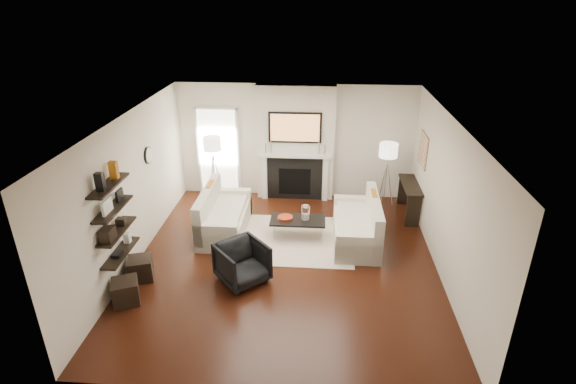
# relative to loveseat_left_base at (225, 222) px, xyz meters

# --- Properties ---
(room_envelope) EXTENTS (6.00, 6.00, 6.00)m
(room_envelope) POSITION_rel_loveseat_left_base_xyz_m (1.34, -1.05, 1.14)
(room_envelope) COLOR black
(room_envelope) RESTS_ON ground
(chimney_breast) EXTENTS (1.80, 0.25, 2.70)m
(chimney_breast) POSITION_rel_loveseat_left_base_xyz_m (1.34, 1.82, 1.14)
(chimney_breast) COLOR silver
(chimney_breast) RESTS_ON floor
(fireplace_surround) EXTENTS (1.30, 0.02, 1.04)m
(fireplace_surround) POSITION_rel_loveseat_left_base_xyz_m (1.34, 1.69, 0.31)
(fireplace_surround) COLOR black
(fireplace_surround) RESTS_ON floor
(firebox) EXTENTS (0.75, 0.02, 0.65)m
(firebox) POSITION_rel_loveseat_left_base_xyz_m (1.34, 1.68, 0.24)
(firebox) COLOR black
(firebox) RESTS_ON floor
(mantel_pilaster_l) EXTENTS (0.12, 0.08, 1.10)m
(mantel_pilaster_l) POSITION_rel_loveseat_left_base_xyz_m (0.62, 1.66, 0.34)
(mantel_pilaster_l) COLOR white
(mantel_pilaster_l) RESTS_ON floor
(mantel_pilaster_r) EXTENTS (0.12, 0.08, 1.10)m
(mantel_pilaster_r) POSITION_rel_loveseat_left_base_xyz_m (2.06, 1.66, 0.34)
(mantel_pilaster_r) COLOR white
(mantel_pilaster_r) RESTS_ON floor
(mantel_shelf) EXTENTS (1.70, 0.18, 0.07)m
(mantel_shelf) POSITION_rel_loveseat_left_base_xyz_m (1.34, 1.64, 0.91)
(mantel_shelf) COLOR white
(mantel_shelf) RESTS_ON chimney_breast
(tv_body) EXTENTS (1.20, 0.06, 0.70)m
(tv_body) POSITION_rel_loveseat_left_base_xyz_m (1.34, 1.66, 1.57)
(tv_body) COLOR black
(tv_body) RESTS_ON chimney_breast
(tv_screen) EXTENTS (1.10, 0.00, 0.62)m
(tv_screen) POSITION_rel_loveseat_left_base_xyz_m (1.34, 1.63, 1.57)
(tv_screen) COLOR #BF723F
(tv_screen) RESTS_ON tv_body
(candlestick_l_tall) EXTENTS (0.04, 0.04, 0.30)m
(candlestick_l_tall) POSITION_rel_loveseat_left_base_xyz_m (0.79, 1.65, 1.09)
(candlestick_l_tall) COLOR silver
(candlestick_l_tall) RESTS_ON mantel_shelf
(candlestick_l_short) EXTENTS (0.04, 0.04, 0.24)m
(candlestick_l_short) POSITION_rel_loveseat_left_base_xyz_m (0.66, 1.65, 1.06)
(candlestick_l_short) COLOR silver
(candlestick_l_short) RESTS_ON mantel_shelf
(candlestick_r_tall) EXTENTS (0.04, 0.04, 0.30)m
(candlestick_r_tall) POSITION_rel_loveseat_left_base_xyz_m (1.89, 1.65, 1.09)
(candlestick_r_tall) COLOR silver
(candlestick_r_tall) RESTS_ON mantel_shelf
(candlestick_r_short) EXTENTS (0.04, 0.04, 0.24)m
(candlestick_r_short) POSITION_rel_loveseat_left_base_xyz_m (2.02, 1.65, 1.06)
(candlestick_r_short) COLOR silver
(candlestick_r_short) RESTS_ON mantel_shelf
(hallway_panel) EXTENTS (0.90, 0.02, 2.10)m
(hallway_panel) POSITION_rel_loveseat_left_base_xyz_m (-0.51, 1.93, 0.84)
(hallway_panel) COLOR white
(hallway_panel) RESTS_ON floor
(door_trim_l) EXTENTS (0.06, 0.06, 2.16)m
(door_trim_l) POSITION_rel_loveseat_left_base_xyz_m (-0.99, 1.91, 0.84)
(door_trim_l) COLOR white
(door_trim_l) RESTS_ON floor
(door_trim_r) EXTENTS (0.06, 0.06, 2.16)m
(door_trim_r) POSITION_rel_loveseat_left_base_xyz_m (-0.03, 1.91, 0.84)
(door_trim_r) COLOR white
(door_trim_r) RESTS_ON floor
(door_trim_top) EXTENTS (1.02, 0.06, 0.06)m
(door_trim_top) POSITION_rel_loveseat_left_base_xyz_m (-0.51, 1.91, 1.92)
(door_trim_top) COLOR white
(door_trim_top) RESTS_ON wall_back
(rug) EXTENTS (2.60, 2.00, 0.01)m
(rug) POSITION_rel_loveseat_left_base_xyz_m (1.31, -0.24, -0.20)
(rug) COLOR beige
(rug) RESTS_ON floor
(loveseat_left_base) EXTENTS (0.85, 1.80, 0.42)m
(loveseat_left_base) POSITION_rel_loveseat_left_base_xyz_m (0.00, 0.00, 0.00)
(loveseat_left_base) COLOR beige
(loveseat_left_base) RESTS_ON floor
(loveseat_left_back) EXTENTS (0.18, 1.80, 0.80)m
(loveseat_left_back) POSITION_rel_loveseat_left_base_xyz_m (-0.33, 0.00, 0.32)
(loveseat_left_back) COLOR beige
(loveseat_left_back) RESTS_ON floor
(loveseat_left_arm_n) EXTENTS (0.85, 0.18, 0.60)m
(loveseat_left_arm_n) POSITION_rel_loveseat_left_base_xyz_m (0.00, -0.81, 0.09)
(loveseat_left_arm_n) COLOR beige
(loveseat_left_arm_n) RESTS_ON floor
(loveseat_left_arm_s) EXTENTS (0.85, 0.18, 0.60)m
(loveseat_left_arm_s) POSITION_rel_loveseat_left_base_xyz_m (0.00, 0.81, 0.09)
(loveseat_left_arm_s) COLOR beige
(loveseat_left_arm_s) RESTS_ON floor
(loveseat_left_cushion) EXTENTS (0.63, 1.44, 0.10)m
(loveseat_left_cushion) POSITION_rel_loveseat_left_base_xyz_m (0.05, 0.00, 0.26)
(loveseat_left_cushion) COLOR beige
(loveseat_left_cushion) RESTS_ON loveseat_left_base
(pillow_left_orange) EXTENTS (0.10, 0.42, 0.42)m
(pillow_left_orange) POSITION_rel_loveseat_left_base_xyz_m (-0.33, 0.30, 0.52)
(pillow_left_orange) COLOR #AE6715
(pillow_left_orange) RESTS_ON loveseat_left_cushion
(pillow_left_charcoal) EXTENTS (0.10, 0.40, 0.40)m
(pillow_left_charcoal) POSITION_rel_loveseat_left_base_xyz_m (-0.33, -0.30, 0.51)
(pillow_left_charcoal) COLOR black
(pillow_left_charcoal) RESTS_ON loveseat_left_cushion
(loveseat_right_base) EXTENTS (0.85, 1.80, 0.42)m
(loveseat_right_base) POSITION_rel_loveseat_left_base_xyz_m (2.68, -0.20, 0.00)
(loveseat_right_base) COLOR beige
(loveseat_right_base) RESTS_ON floor
(loveseat_right_back) EXTENTS (0.18, 1.80, 0.80)m
(loveseat_right_back) POSITION_rel_loveseat_left_base_xyz_m (3.01, -0.20, 0.32)
(loveseat_right_back) COLOR beige
(loveseat_right_back) RESTS_ON floor
(loveseat_right_arm_n) EXTENTS (0.85, 0.18, 0.60)m
(loveseat_right_arm_n) POSITION_rel_loveseat_left_base_xyz_m (2.68, -1.01, 0.09)
(loveseat_right_arm_n) COLOR beige
(loveseat_right_arm_n) RESTS_ON floor
(loveseat_right_arm_s) EXTENTS (0.85, 0.18, 0.60)m
(loveseat_right_arm_s) POSITION_rel_loveseat_left_base_xyz_m (2.68, 0.61, 0.09)
(loveseat_right_arm_s) COLOR beige
(loveseat_right_arm_s) RESTS_ON floor
(loveseat_right_cushion) EXTENTS (0.63, 1.44, 0.10)m
(loveseat_right_cushion) POSITION_rel_loveseat_left_base_xyz_m (2.63, -0.20, 0.26)
(loveseat_right_cushion) COLOR beige
(loveseat_right_cushion) RESTS_ON loveseat_right_base
(pillow_right_orange) EXTENTS (0.10, 0.42, 0.42)m
(pillow_right_orange) POSITION_rel_loveseat_left_base_xyz_m (3.01, 0.10, 0.52)
(pillow_right_orange) COLOR #AE6715
(pillow_right_orange) RESTS_ON loveseat_right_cushion
(pillow_right_charcoal) EXTENTS (0.10, 0.40, 0.40)m
(pillow_right_charcoal) POSITION_rel_loveseat_left_base_xyz_m (3.01, -0.50, 0.51)
(pillow_right_charcoal) COLOR black
(pillow_right_charcoal) RESTS_ON loveseat_right_cushion
(coffee_table) EXTENTS (1.10, 0.55, 0.04)m
(coffee_table) POSITION_rel_loveseat_left_base_xyz_m (1.52, -0.16, 0.19)
(coffee_table) COLOR black
(coffee_table) RESTS_ON floor
(coffee_leg_nw) EXTENTS (0.02, 0.02, 0.38)m
(coffee_leg_nw) POSITION_rel_loveseat_left_base_xyz_m (1.02, -0.38, -0.02)
(coffee_leg_nw) COLOR silver
(coffee_leg_nw) RESTS_ON floor
(coffee_leg_ne) EXTENTS (0.02, 0.02, 0.38)m
(coffee_leg_ne) POSITION_rel_loveseat_left_base_xyz_m (2.02, -0.38, -0.02)
(coffee_leg_ne) COLOR silver
(coffee_leg_ne) RESTS_ON floor
(coffee_leg_sw) EXTENTS (0.02, 0.02, 0.38)m
(coffee_leg_sw) POSITION_rel_loveseat_left_base_xyz_m (1.02, 0.06, -0.02)
(coffee_leg_sw) COLOR silver
(coffee_leg_sw) RESTS_ON floor
(coffee_leg_se) EXTENTS (0.02, 0.02, 0.38)m
(coffee_leg_se) POSITION_rel_loveseat_left_base_xyz_m (2.02, 0.06, -0.02)
(coffee_leg_se) COLOR silver
(coffee_leg_se) RESTS_ON floor
(hurricane_glass) EXTENTS (0.18, 0.18, 0.32)m
(hurricane_glass) POSITION_rel_loveseat_left_base_xyz_m (1.67, -0.16, 0.35)
(hurricane_glass) COLOR white
(hurricane_glass) RESTS_ON coffee_table
(hurricane_candle) EXTENTS (0.10, 0.10, 0.15)m
(hurricane_candle) POSITION_rel_loveseat_left_base_xyz_m (1.67, -0.16, 0.29)
(hurricane_candle) COLOR white
(hurricane_candle) RESTS_ON coffee_table
(copper_bowl) EXTENTS (0.30, 0.30, 0.05)m
(copper_bowl) POSITION_rel_loveseat_left_base_xyz_m (1.27, -0.16, 0.24)
(copper_bowl) COLOR #B03D1D
(copper_bowl) RESTS_ON coffee_table
(armchair) EXTENTS (1.04, 1.03, 0.78)m
(armchair) POSITION_rel_loveseat_left_base_xyz_m (0.65, -1.69, 0.18)
(armchair) COLOR black
(armchair) RESTS_ON floor
(lamp_left_post) EXTENTS (0.02, 0.02, 1.20)m
(lamp_left_post) POSITION_rel_loveseat_left_base_xyz_m (-0.51, 1.37, 0.39)
(lamp_left_post) COLOR silver
(lamp_left_post) RESTS_ON floor
(lamp_left_shade) EXTENTS (0.40, 0.40, 0.30)m
(lamp_left_shade) POSITION_rel_loveseat_left_base_xyz_m (-0.51, 1.37, 1.24)
(lamp_left_shade) COLOR white
(lamp_left_shade) RESTS_ON lamp_left_post
(lamp_left_leg_a) EXTENTS (0.25, 0.02, 1.23)m
(lamp_left_leg_a) POSITION_rel_loveseat_left_base_xyz_m (-0.40, 1.37, 0.39)
(lamp_left_leg_a) COLOR silver
(lamp_left_leg_a) RESTS_ON floor
(lamp_left_leg_b) EXTENTS (0.14, 0.22, 1.23)m
(lamp_left_leg_b) POSITION_rel_loveseat_left_base_xyz_m (-0.56, 1.47, 0.39)
(lamp_left_leg_b) COLOR silver
(lamp_left_leg_b) RESTS_ON floor
(lamp_left_leg_c) EXTENTS (0.14, 0.22, 1.23)m
(lamp_left_leg_c) POSITION_rel_loveseat_left_base_xyz_m (-0.56, 1.28, 0.39)
(lamp_left_leg_c) COLOR silver
(lamp_left_leg_c) RESTS_ON floor
(lamp_right_post) EXTENTS (0.02, 0.02, 1.20)m
(lamp_right_post) POSITION_rel_loveseat_left_base_xyz_m (3.39, 1.22, 0.39)
(lamp_right_post) COLOR silver
(lamp_right_post) RESTS_ON floor
(lamp_right_shade) EXTENTS (0.40, 0.40, 0.30)m
(lamp_right_shade) POSITION_rel_loveseat_left_base_xyz_m (3.39, 1.22, 1.24)
(lamp_right_shade) COLOR white
(lamp_right_shade) RESTS_ON lamp_right_post
(lamp_right_leg_a) EXTENTS (0.25, 0.02, 1.23)m
(lamp_right_leg_a) POSITION_rel_loveseat_left_base_xyz_m (3.50, 1.22, 0.39)
(lamp_right_leg_a) COLOR silver
(lamp_right_leg_a) RESTS_ON floor
(lamp_right_leg_b) EXTENTS (0.14, 0.22, 1.23)m
(lamp_right_leg_b) POSITION_rel_loveseat_left_base_xyz_m (3.34, 1.31, 0.39)
(lamp_right_leg_b) COLOR silver
(lamp_right_leg_b) RESTS_ON floor
(lamp_right_leg_c) EXTENTS (0.14, 0.22, 1.23)m
(lamp_right_leg_c) POSITION_rel_loveseat_left_base_xyz_m (3.34, 1.12, 0.39)
(lamp_right_leg_c) COLOR silver
(lamp_right_leg_c) RESTS_ON floor
(console_top) EXTENTS (0.35, 1.20, 0.04)m
(console_top) POSITION_rel_loveseat_left_base_xyz_m (3.91, 1.04, 0.52)
(console_top) COLOR black
(console_top) RESTS_ON floor
(console_leg_n) EXTENTS (0.30, 0.04, 0.71)m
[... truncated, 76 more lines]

